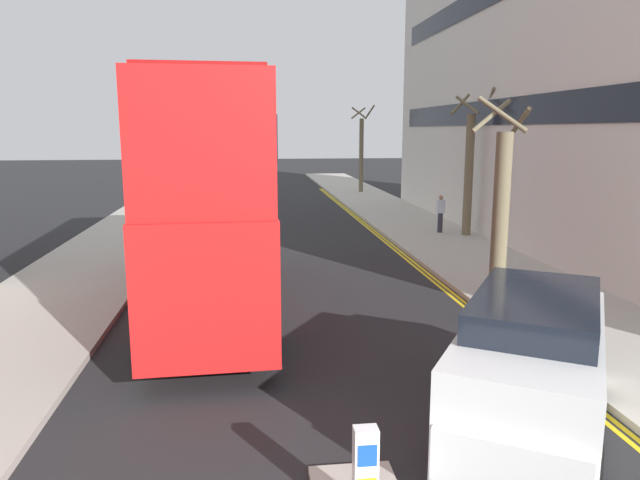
{
  "coord_description": "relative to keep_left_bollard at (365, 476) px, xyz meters",
  "views": [
    {
      "loc": [
        -1.27,
        -3.44,
        4.54
      ],
      "look_at": [
        0.5,
        11.0,
        1.8
      ],
      "focal_mm": 33.03,
      "sensor_mm": 36.0,
      "label": 1
    }
  ],
  "objects": [
    {
      "name": "sidewalk_right",
      "position": [
        6.5,
        13.4,
        -0.54
      ],
      "size": [
        4.0,
        80.0,
        0.14
      ],
      "primitive_type": "cube",
      "color": "#ADA89E",
      "rests_on": "ground"
    },
    {
      "name": "sidewalk_left",
      "position": [
        -6.5,
        13.4,
        -0.54
      ],
      "size": [
        4.0,
        80.0,
        0.14
      ],
      "primitive_type": "cube",
      "color": "#ADA89E",
      "rests_on": "ground"
    },
    {
      "name": "kerb_line_outer",
      "position": [
        4.4,
        11.4,
        -0.6
      ],
      "size": [
        0.1,
        56.0,
        0.01
      ],
      "primitive_type": "cube",
      "color": "yellow",
      "rests_on": "ground"
    },
    {
      "name": "kerb_line_inner",
      "position": [
        4.24,
        11.4,
        -0.6
      ],
      "size": [
        0.1,
        56.0,
        0.01
      ],
      "primitive_type": "cube",
      "color": "yellow",
      "rests_on": "ground"
    },
    {
      "name": "keep_left_bollard",
      "position": [
        0.0,
        0.0,
        0.0
      ],
      "size": [
        0.36,
        0.28,
        1.11
      ],
      "color": "silver",
      "rests_on": "traffic_island"
    },
    {
      "name": "double_decker_bus_away",
      "position": [
        -2.22,
        8.92,
        2.42
      ],
      "size": [
        3.1,
        10.89,
        5.64
      ],
      "color": "red",
      "rests_on": "ground"
    },
    {
      "name": "taxi_minivan",
      "position": [
        2.86,
        1.78,
        0.46
      ],
      "size": [
        4.12,
        5.07,
        2.12
      ],
      "color": "white",
      "rests_on": "ground"
    },
    {
      "name": "pedestrian_far",
      "position": [
        6.96,
        18.32,
        0.38
      ],
      "size": [
        0.34,
        0.22,
        1.62
      ],
      "color": "#2D2D38",
      "rests_on": "sidewalk_right"
    },
    {
      "name": "street_tree_near",
      "position": [
        5.16,
        8.26,
        1.87
      ],
      "size": [
        1.34,
        1.65,
        5.21
      ],
      "color": "#6B6047",
      "rests_on": "sidewalk_right"
    },
    {
      "name": "street_tree_mid",
      "position": [
        7.89,
        17.64,
        2.3
      ],
      "size": [
        1.75,
        1.73,
        6.06
      ],
      "color": "#6B6047",
      "rests_on": "sidewalk_right"
    },
    {
      "name": "street_tree_far",
      "position": [
        6.79,
        35.56,
        2.43
      ],
      "size": [
        1.64,
        1.63,
        6.1
      ],
      "color": "#6B6047",
      "rests_on": "sidewalk_right"
    },
    {
      "name": "townhouse_terrace_right",
      "position": [
        13.5,
        16.82,
        6.25
      ],
      "size": [
        10.08,
        28.0,
        13.72
      ],
      "color": "silver",
      "rests_on": "ground"
    }
  ]
}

